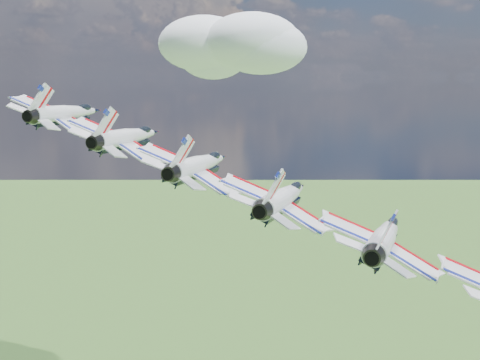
{
  "coord_description": "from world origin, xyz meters",
  "views": [
    {
      "loc": [
        -4.92,
        -80.79,
        152.05
      ],
      "look_at": [
        -3.01,
        -8.49,
        140.92
      ],
      "focal_mm": 50.0,
      "sensor_mm": 36.0,
      "label": 1
    }
  ],
  "objects_px": {
    "jet_1": "(128,137)",
    "jet_4": "(385,236)",
    "jet_3": "(284,197)",
    "jet_2": "(200,164)",
    "jet_0": "(67,113)"
  },
  "relations": [
    {
      "from": "jet_0",
      "to": "jet_1",
      "type": "relative_size",
      "value": 1.0
    },
    {
      "from": "jet_2",
      "to": "jet_4",
      "type": "bearing_deg",
      "value": -16.78
    },
    {
      "from": "jet_1",
      "to": "jet_4",
      "type": "xyz_separation_m",
      "value": [
        27.17,
        -21.1,
        -7.73
      ]
    },
    {
      "from": "jet_0",
      "to": "jet_3",
      "type": "xyz_separation_m",
      "value": [
        27.17,
        -21.1,
        -7.73
      ]
    },
    {
      "from": "jet_1",
      "to": "jet_2",
      "type": "distance_m",
      "value": 11.75
    },
    {
      "from": "jet_2",
      "to": "jet_0",
      "type": "bearing_deg",
      "value": 163.22
    },
    {
      "from": "jet_3",
      "to": "jet_4",
      "type": "height_order",
      "value": "jet_3"
    },
    {
      "from": "jet_3",
      "to": "jet_0",
      "type": "bearing_deg",
      "value": 163.22
    },
    {
      "from": "jet_2",
      "to": "jet_3",
      "type": "relative_size",
      "value": 1.0
    },
    {
      "from": "jet_0",
      "to": "jet_3",
      "type": "bearing_deg",
      "value": -16.78
    },
    {
      "from": "jet_3",
      "to": "jet_4",
      "type": "relative_size",
      "value": 1.0
    },
    {
      "from": "jet_0",
      "to": "jet_4",
      "type": "bearing_deg",
      "value": -16.78
    },
    {
      "from": "jet_1",
      "to": "jet_4",
      "type": "relative_size",
      "value": 1.0
    },
    {
      "from": "jet_2",
      "to": "jet_4",
      "type": "height_order",
      "value": "jet_2"
    },
    {
      "from": "jet_0",
      "to": "jet_2",
      "type": "height_order",
      "value": "jet_0"
    }
  ]
}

